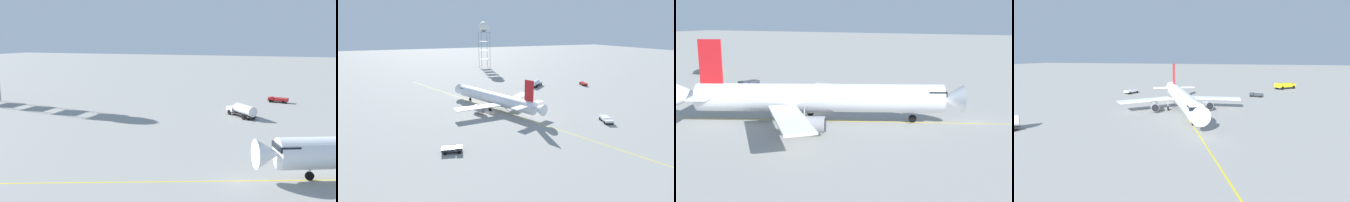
{
  "view_description": "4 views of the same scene",
  "coord_description": "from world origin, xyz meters",
  "views": [
    {
      "loc": [
        17.86,
        49.47,
        17.28
      ],
      "look_at": [
        38.7,
        -12.14,
        6.34
      ],
      "focal_mm": 41.16,
      "sensor_mm": 36.0,
      "label": 1
    },
    {
      "loc": [
        -75.49,
        25.56,
        25.46
      ],
      "look_at": [
        2.65,
        -7.03,
        2.33
      ],
      "focal_mm": 28.06,
      "sensor_mm": 36.0,
      "label": 2
    },
    {
      "loc": [
        29.29,
        -50.82,
        14.41
      ],
      "look_at": [
        6.46,
        -0.74,
        2.72
      ],
      "focal_mm": 42.27,
      "sensor_mm": 36.0,
      "label": 3
    },
    {
      "loc": [
        65.83,
        10.76,
        14.36
      ],
      "look_at": [
        6.84,
        -2.52,
        3.25
      ],
      "focal_mm": 27.53,
      "sensor_mm": 36.0,
      "label": 4
    }
  ],
  "objects": [
    {
      "name": "pushback_tug_truck",
      "position": [
        -21.22,
        -28.01,
        0.81
      ],
      "size": [
        5.75,
        3.99,
        1.3
      ],
      "rotation": [
        0.0,
        0.0,
        2.78
      ],
      "color": "#232326",
      "rests_on": "ground_plane"
    },
    {
      "name": "fire_tender_truck",
      "position": [
        -46.52,
        29.04,
        1.53
      ],
      "size": [
        8.47,
        9.17,
        2.5
      ],
      "rotation": [
        0.0,
        0.0,
        2.28
      ],
      "color": "#232326",
      "rests_on": "ground_plane"
    },
    {
      "name": "baggage_truck_truck",
      "position": [
        -23.67,
        16.41,
        0.72
      ],
      "size": [
        2.95,
        4.69,
        1.22
      ],
      "rotation": [
        0.0,
        0.0,
        4.48
      ],
      "color": "#232326",
      "rests_on": "ground_plane"
    },
    {
      "name": "airliner_main",
      "position": [
        3.35,
        -3.36,
        3.22
      ],
      "size": [
        38.74,
        30.09,
        11.47
      ],
      "rotation": [
        0.0,
        0.0,
        0.39
      ],
      "color": "white",
      "rests_on": "ground_plane"
    },
    {
      "name": "ground_plane",
      "position": [
        0.0,
        0.0,
        0.0
      ],
      "size": [
        600.0,
        600.0,
        0.0
      ],
      "primitive_type": "plane",
      "color": "gray"
    },
    {
      "name": "taxiway_centreline",
      "position": [
        4.77,
        -2.35,
        0.0
      ],
      "size": [
        113.91,
        42.41,
        0.01
      ],
      "rotation": [
        0.0,
        0.0,
        0.35
      ],
      "color": "yellow",
      "rests_on": "ground_plane"
    }
  ]
}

